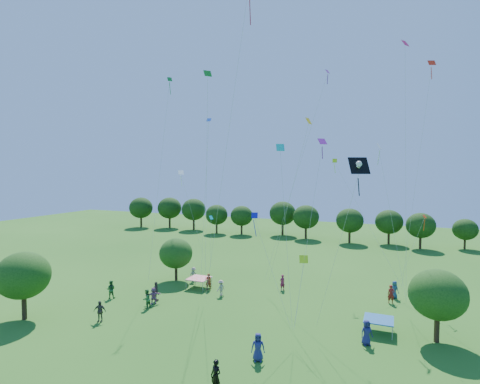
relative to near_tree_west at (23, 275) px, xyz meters
name	(u,v)px	position (x,y,z in m)	size (l,w,h in m)	color
near_tree_west	(23,275)	(0.00, 0.00, 0.00)	(4.41, 4.41, 5.80)	#422B19
near_tree_north	(176,253)	(5.88, 14.67, -0.64)	(3.82, 3.82, 4.89)	#422B19
near_tree_east	(438,295)	(32.12, 8.72, -0.24)	(4.09, 4.09, 5.42)	#422B19
treeline	(317,217)	(15.92, 46.95, 0.29)	(88.01, 8.77, 6.77)	#422B19
tent_red_stripe	(199,278)	(9.64, 13.26, -2.77)	(2.20, 2.20, 1.10)	red
tent_blue	(379,320)	(28.08, 8.78, -2.77)	(2.20, 2.20, 1.10)	#165090
man_in_black	(216,376)	(19.76, -3.20, -2.86)	(0.70, 0.45, 1.88)	black
crowd_person_0	(258,347)	(20.80, 1.06, -2.87)	(0.92, 0.50, 1.87)	navy
crowd_person_1	(282,282)	(18.20, 15.96, -2.97)	(0.62, 0.40, 1.67)	maroon
crowd_person_2	(147,299)	(8.08, 6.11, -2.93)	(0.86, 0.47, 1.75)	#2B6433
crowd_person_3	(221,288)	(12.92, 11.86, -3.00)	(1.05, 0.47, 1.60)	#A89486
crowd_person_4	(156,291)	(7.74, 8.08, -2.86)	(1.10, 0.50, 1.88)	#49433A
crowd_person_5	(435,302)	(32.57, 15.41, -2.98)	(1.54, 0.55, 1.65)	#8D5274
crowd_person_6	(367,333)	(27.35, 6.25, -2.89)	(0.90, 0.49, 1.82)	navy
crowd_person_7	(208,282)	(10.89, 13.08, -2.93)	(0.65, 0.42, 1.75)	maroon
crowd_person_8	(111,289)	(3.12, 7.02, -2.92)	(0.87, 0.47, 1.77)	#24562A
crowd_person_9	(193,274)	(7.93, 15.08, -2.97)	(1.08, 0.49, 1.66)	#A59484
crowd_person_10	(100,311)	(6.33, 2.06, -2.91)	(1.05, 0.48, 1.78)	#453E37
crowd_person_11	(153,296)	(8.00, 7.30, -3.00)	(1.49, 0.53, 1.60)	#8E5386
crowd_person_12	(394,290)	(29.22, 17.80, -2.94)	(0.86, 0.46, 1.74)	navy
crowd_person_13	(391,294)	(28.92, 16.09, -2.92)	(0.66, 0.43, 1.77)	maroon
pirate_kite	(358,168)	(26.79, 3.50, 9.07)	(3.69, 2.49, 12.27)	black
red_high_kite	(241,44)	(17.79, 5.40, 18.69)	(5.18, 2.14, 26.32)	red
small_kite_0	(420,231)	(31.29, 17.21, 3.19)	(2.45, 0.47, 7.24)	#F23E0E
small_kite_1	(425,112)	(31.52, 17.59, 14.43)	(2.49, 0.76, 21.69)	#FF270D
small_kite_2	(348,186)	(24.31, 19.99, 7.18)	(7.35, 3.13, 12.73)	#BFEF15
small_kite_3	(165,130)	(5.71, 12.90, 13.35)	(0.48, 4.39, 21.72)	#177E2A
small_kite_4	(260,236)	(20.01, 3.74, 4.11)	(3.00, 0.36, 8.33)	#1513C1
small_kite_5	(318,171)	(23.45, 7.46, 8.88)	(1.48, 4.84, 13.96)	#8B1997
small_kite_6	(383,173)	(28.04, 14.12, 8.71)	(2.75, 1.06, 13.86)	silver
small_kite_7	(282,175)	(20.67, 7.03, 8.51)	(2.40, 3.83, 13.58)	#0DC6BC
small_kite_8	(405,105)	(29.68, 12.46, 14.37)	(0.96, 1.19, 22.13)	#E00D47
small_kite_9	(300,157)	(21.07, 11.36, 10.14)	(5.01, 4.05, 15.99)	#E8B10C
small_kite_10	(303,265)	(22.83, 5.24, 1.91)	(0.76, 1.31, 5.08)	#C9F816
small_kite_11	(207,127)	(14.13, 6.70, 12.56)	(2.52, 3.82, 19.64)	#17821D
small_kite_12	(206,176)	(13.17, 8.31, 8.41)	(1.97, 1.63, 16.03)	blue
small_kite_13	(309,133)	(21.01, 15.50, 12.61)	(6.15, 1.90, 21.33)	#7C178A
small_kite_14	(184,185)	(4.72, 18.57, 7.05)	(4.99, 2.25, 11.43)	white
small_kite_15	(211,224)	(7.94, 19.56, 2.24)	(1.50, 3.06, 5.73)	#0EBEDB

